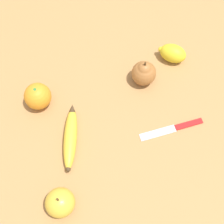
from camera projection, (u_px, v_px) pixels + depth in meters
name	position (u px, v px, depth m)	size (l,w,h in m)	color
ground_plane	(112.00, 113.00, 0.90)	(3.00, 3.00, 0.00)	#A87A47
banana	(70.00, 137.00, 0.85)	(0.20, 0.05, 0.04)	gold
orange	(38.00, 96.00, 0.88)	(0.08, 0.08, 0.08)	orange
pear	(144.00, 73.00, 0.92)	(0.07, 0.07, 0.09)	#A36633
apple	(60.00, 203.00, 0.76)	(0.07, 0.07, 0.08)	gold
lemon	(173.00, 53.00, 0.96)	(0.09, 0.10, 0.06)	yellow
paring_knife	(174.00, 128.00, 0.88)	(0.06, 0.19, 0.01)	silver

